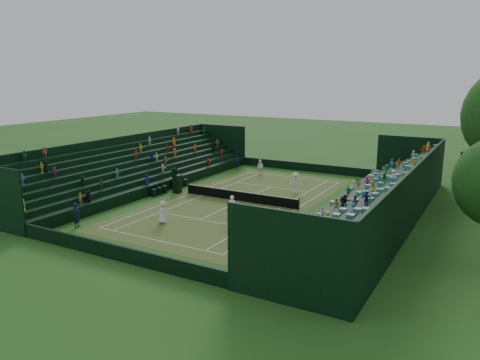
{
  "coord_description": "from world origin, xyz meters",
  "views": [
    {
      "loc": [
        20.37,
        -35.87,
        11.27
      ],
      "look_at": [
        0.0,
        0.0,
        2.0
      ],
      "focal_mm": 35.0,
      "sensor_mm": 36.0,
      "label": 1
    }
  ],
  "objects_px": {
    "player_far_east": "(295,182)",
    "player_near_east": "(232,207)",
    "tennis_net": "(240,196)",
    "player_far_west": "(260,167)",
    "umpire_chair": "(177,181)",
    "player_near_west": "(163,212)"
  },
  "relations": [
    {
      "from": "player_far_east",
      "to": "player_near_east",
      "type": "bearing_deg",
      "value": -121.53
    },
    {
      "from": "tennis_net",
      "to": "player_far_east",
      "type": "relative_size",
      "value": 5.82
    },
    {
      "from": "player_far_west",
      "to": "tennis_net",
      "type": "bearing_deg",
      "value": -63.33
    },
    {
      "from": "player_near_east",
      "to": "player_far_west",
      "type": "distance_m",
      "value": 17.76
    },
    {
      "from": "tennis_net",
      "to": "umpire_chair",
      "type": "distance_m",
      "value": 6.95
    },
    {
      "from": "player_near_west",
      "to": "player_far_west",
      "type": "height_order",
      "value": "player_near_west"
    },
    {
      "from": "player_near_east",
      "to": "player_far_east",
      "type": "xyz_separation_m",
      "value": [
        0.95,
        10.6,
        0.03
      ]
    },
    {
      "from": "player_far_west",
      "to": "umpire_chair",
      "type": "bearing_deg",
      "value": -95.78
    },
    {
      "from": "tennis_net",
      "to": "player_far_west",
      "type": "relative_size",
      "value": 6.9
    },
    {
      "from": "umpire_chair",
      "to": "player_far_west",
      "type": "distance_m",
      "value": 12.38
    },
    {
      "from": "player_far_east",
      "to": "umpire_chair",
      "type": "bearing_deg",
      "value": -175.67
    },
    {
      "from": "tennis_net",
      "to": "player_far_west",
      "type": "xyz_separation_m",
      "value": [
        -3.96,
        11.76,
        0.32
      ]
    },
    {
      "from": "player_near_east",
      "to": "player_far_east",
      "type": "distance_m",
      "value": 10.65
    },
    {
      "from": "player_far_east",
      "to": "player_far_west",
      "type": "bearing_deg",
      "value": 112.48
    },
    {
      "from": "player_far_east",
      "to": "tennis_net",
      "type": "bearing_deg",
      "value": -144.6
    },
    {
      "from": "player_near_east",
      "to": "player_far_west",
      "type": "xyz_separation_m",
      "value": [
        -6.04,
        16.7,
        -0.13
      ]
    },
    {
      "from": "tennis_net",
      "to": "umpire_chair",
      "type": "bearing_deg",
      "value": -177.83
    },
    {
      "from": "player_far_west",
      "to": "player_far_east",
      "type": "xyz_separation_m",
      "value": [
        6.99,
        -6.1,
        0.16
      ]
    },
    {
      "from": "player_far_east",
      "to": "player_near_west",
      "type": "bearing_deg",
      "value": -135.77
    },
    {
      "from": "umpire_chair",
      "to": "player_far_west",
      "type": "xyz_separation_m",
      "value": [
        2.96,
        12.02,
        -0.3
      ]
    },
    {
      "from": "tennis_net",
      "to": "umpire_chair",
      "type": "xyz_separation_m",
      "value": [
        -6.92,
        -0.26,
        0.62
      ]
    },
    {
      "from": "tennis_net",
      "to": "player_near_west",
      "type": "relative_size",
      "value": 6.5
    }
  ]
}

